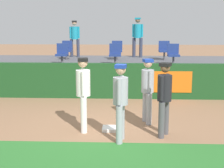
% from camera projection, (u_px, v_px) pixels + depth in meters
% --- Properties ---
extents(ground_plane, '(60.00, 60.00, 0.00)m').
position_uv_depth(ground_plane, '(109.00, 129.00, 8.36)').
color(ground_plane, '#936B4C').
extents(first_base, '(0.40, 0.40, 0.08)m').
position_uv_depth(first_base, '(110.00, 129.00, 8.27)').
color(first_base, white).
rests_on(first_base, ground_plane).
extents(player_fielder_home, '(0.40, 0.59, 1.84)m').
position_uv_depth(player_fielder_home, '(83.00, 89.00, 8.07)').
color(player_fielder_home, white).
rests_on(player_fielder_home, ground_plane).
extents(player_runner_visitor, '(0.41, 0.47, 1.74)m').
position_uv_depth(player_runner_visitor, '(148.00, 86.00, 8.68)').
color(player_runner_visitor, '#9EA3AD').
rests_on(player_runner_visitor, ground_plane).
extents(player_coach_visitor, '(0.38, 0.50, 1.78)m').
position_uv_depth(player_coach_visitor, '(121.00, 97.00, 7.34)').
color(player_coach_visitor, '#9EA3AD').
rests_on(player_coach_visitor, ground_plane).
extents(player_umpire, '(0.45, 0.46, 1.77)m').
position_uv_depth(player_umpire, '(164.00, 94.00, 7.68)').
color(player_umpire, '#4C4C51').
rests_on(player_umpire, ground_plane).
extents(field_wall, '(18.00, 0.26, 1.25)m').
position_uv_depth(field_wall, '(114.00, 81.00, 11.61)').
color(field_wall, '#19471E').
rests_on(field_wall, ground_plane).
extents(bleacher_platform, '(18.00, 4.80, 1.00)m').
position_uv_depth(bleacher_platform, '(116.00, 73.00, 14.15)').
color(bleacher_platform, '#59595E').
rests_on(bleacher_platform, ground_plane).
extents(seat_front_right, '(0.45, 0.44, 0.84)m').
position_uv_depth(seat_front_right, '(173.00, 53.00, 12.76)').
color(seat_front_right, '#4C4C51').
rests_on(seat_front_right, bleacher_platform).
extents(seat_back_left, '(0.44, 0.44, 0.84)m').
position_uv_depth(seat_back_left, '(67.00, 49.00, 14.72)').
color(seat_back_left, '#4C4C51').
rests_on(seat_back_left, bleacher_platform).
extents(seat_back_center, '(0.47, 0.44, 0.84)m').
position_uv_depth(seat_back_center, '(117.00, 49.00, 14.62)').
color(seat_back_center, '#4C4C51').
rests_on(seat_back_center, bleacher_platform).
extents(seat_front_left, '(0.46, 0.44, 0.84)m').
position_uv_depth(seat_front_left, '(62.00, 53.00, 12.95)').
color(seat_front_left, '#4C4C51').
rests_on(seat_front_left, bleacher_platform).
extents(seat_back_right, '(0.48, 0.44, 0.84)m').
position_uv_depth(seat_back_right, '(164.00, 49.00, 14.54)').
color(seat_back_right, '#4C4C51').
rests_on(seat_back_right, bleacher_platform).
extents(seat_front_center, '(0.47, 0.44, 0.84)m').
position_uv_depth(seat_front_center, '(115.00, 53.00, 12.86)').
color(seat_front_center, '#4C4C51').
rests_on(seat_front_center, bleacher_platform).
extents(spectator_hooded, '(0.48, 0.37, 1.73)m').
position_uv_depth(spectator_hooded, '(75.00, 36.00, 15.67)').
color(spectator_hooded, '#33384C').
rests_on(spectator_hooded, bleacher_platform).
extents(spectator_capped, '(0.51, 0.42, 1.87)m').
position_uv_depth(spectator_capped, '(138.00, 34.00, 15.51)').
color(spectator_capped, '#33384C').
rests_on(spectator_capped, bleacher_platform).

